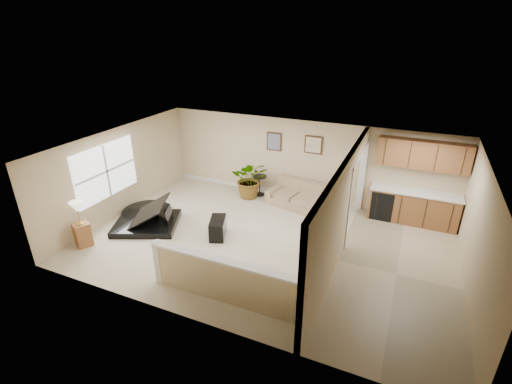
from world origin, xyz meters
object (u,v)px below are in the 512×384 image
at_px(piano_bench, 218,228).
at_px(palm_plant, 250,179).
at_px(small_plant, 333,207).
at_px(loveseat, 297,194).
at_px(accent_table, 260,183).
at_px(piano, 147,202).
at_px(lamp_stand, 81,227).

distance_m(piano_bench, palm_plant, 2.59).
height_order(palm_plant, small_plant, palm_plant).
bearing_deg(loveseat, accent_table, -176.25).
xyz_separation_m(piano, accent_table, (2.08, 2.97, -0.23)).
distance_m(accent_table, small_plant, 2.49).
xyz_separation_m(small_plant, lamp_stand, (-5.31, -4.20, 0.30)).
height_order(palm_plant, lamp_stand, palm_plant).
bearing_deg(accent_table, lamp_stand, -122.16).
height_order(accent_table, palm_plant, palm_plant).
bearing_deg(piano, palm_plant, 32.17).
xyz_separation_m(piano_bench, accent_table, (-0.02, 2.81, 0.18)).
xyz_separation_m(palm_plant, lamp_stand, (-2.63, -4.28, -0.10)).
bearing_deg(small_plant, lamp_stand, -141.70).
relative_size(accent_table, lamp_stand, 0.55).
distance_m(piano, lamp_stand, 1.75).
height_order(piano, palm_plant, piano).
bearing_deg(piano, loveseat, 15.88).
xyz_separation_m(piano_bench, loveseat, (1.29, 2.62, 0.12)).
bearing_deg(piano_bench, loveseat, 63.72).
relative_size(piano, small_plant, 4.80).
distance_m(accent_table, palm_plant, 0.38).
height_order(piano, lamp_stand, piano).
distance_m(palm_plant, lamp_stand, 5.03).
relative_size(small_plant, lamp_stand, 0.41).
bearing_deg(piano, accent_table, 31.57).
xyz_separation_m(loveseat, small_plant, (1.15, -0.15, -0.16)).
xyz_separation_m(piano_bench, palm_plant, (-0.24, 2.56, 0.37)).
bearing_deg(accent_table, piano, -124.95).
relative_size(loveseat, small_plant, 3.81).
xyz_separation_m(accent_table, small_plant, (2.46, -0.34, -0.22)).
xyz_separation_m(piano, piano_bench, (2.09, 0.16, -0.40)).
height_order(accent_table, small_plant, accent_table).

